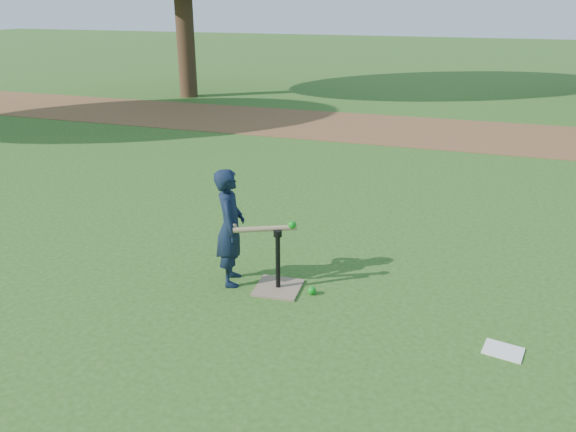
% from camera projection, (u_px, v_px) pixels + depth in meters
% --- Properties ---
extents(ground, '(80.00, 80.00, 0.00)m').
position_uv_depth(ground, '(248.00, 284.00, 5.56)').
color(ground, '#285116').
rests_on(ground, ground).
extents(dirt_strip, '(24.00, 3.00, 0.01)m').
position_uv_depth(dirt_strip, '(381.00, 128.00, 12.18)').
color(dirt_strip, brown).
rests_on(dirt_strip, ground).
extents(child, '(0.41, 0.50, 1.17)m').
position_uv_depth(child, '(230.00, 227.00, 5.40)').
color(child, black).
rests_on(child, ground).
extents(wiffle_ball_ground, '(0.08, 0.08, 0.08)m').
position_uv_depth(wiffle_ball_ground, '(312.00, 291.00, 5.35)').
color(wiffle_ball_ground, '#0C8D17').
rests_on(wiffle_ball_ground, ground).
extents(clipboard, '(0.34, 0.28, 0.01)m').
position_uv_depth(clipboard, '(503.00, 351.00, 4.49)').
color(clipboard, white).
rests_on(clipboard, ground).
extents(batting_tee, '(0.46, 0.46, 0.61)m').
position_uv_depth(batting_tee, '(278.00, 279.00, 5.42)').
color(batting_tee, '#866D55').
rests_on(batting_tee, ground).
extents(swing_action, '(0.61, 0.31, 0.10)m').
position_uv_depth(swing_action, '(267.00, 228.00, 5.27)').
color(swing_action, tan).
rests_on(swing_action, ground).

